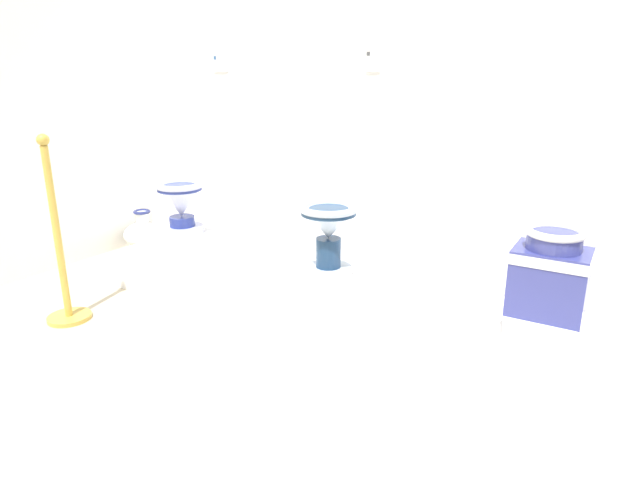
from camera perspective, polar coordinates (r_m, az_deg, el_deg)
wall_back at (r=3.43m, az=6.22°, el=21.28°), size 4.24×0.06×3.17m
display_platform at (r=3.24m, az=1.61°, el=-6.29°), size 3.52×0.90×0.09m
plinth_block_rightmost at (r=3.85m, az=-14.09°, el=-0.67°), size 0.34×0.37×0.19m
antique_toilet_rightmost at (r=3.77m, az=-14.43°, el=3.83°), size 0.32×0.32×0.35m
plinth_block_tall_cobalt at (r=3.15m, az=0.87°, el=-4.90°), size 0.33×0.28×0.12m
antique_toilet_tall_cobalt at (r=3.04m, az=0.90°, el=1.04°), size 0.33×0.33×0.43m
plinth_block_slender_white at (r=2.89m, az=22.38°, el=-8.30°), size 0.32×0.30×0.13m
antique_toilet_slender_white at (r=2.78m, az=23.04°, el=-3.01°), size 0.35×0.28×0.43m
info_placard_first at (r=4.03m, az=-10.46°, el=17.83°), size 0.13×0.01×0.11m
info_placard_second at (r=3.39m, az=5.59°, el=18.28°), size 0.10×0.01×0.13m
decorative_vase_companion at (r=4.45m, az=-18.01°, el=0.65°), size 0.31×0.31×0.32m
stanchion_post_near_left at (r=3.29m, az=-25.53°, el=-2.26°), size 0.24×0.24×1.04m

